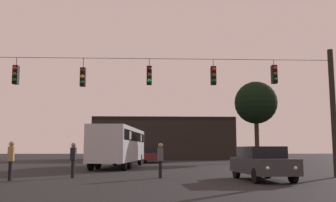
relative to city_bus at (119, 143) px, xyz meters
The scene contains 10 objects.
ground_plane 2.81m from the city_bus, ahead, with size 168.00×168.00×0.00m, color black.
overhead_signal_span 10.86m from the city_bus, 78.31° to the right, with size 19.89×0.44×6.59m.
city_bus is the anchor object (origin of this frame).
car_near_right 14.41m from the city_bus, 58.30° to the right, with size 2.10×4.43×1.52m.
car_far_left 10.14m from the city_bus, 74.98° to the left, with size 1.80×4.34×1.52m.
pedestrian_crossing_left 12.55m from the city_bus, 107.65° to the right, with size 0.30×0.40×1.75m.
pedestrian_crossing_center 10.49m from the city_bus, 97.36° to the right, with size 0.24×0.36×1.72m.
pedestrian_near_bus 11.19m from the city_bus, 74.57° to the right, with size 0.29×0.39×1.69m.
corner_building 23.68m from the city_bus, 80.19° to the left, with size 18.57×9.40×5.56m.
tree_left_silhouette 17.94m from the city_bus, 37.68° to the left, with size 4.59×4.59×8.70m.
Camera 1 is at (0.54, -5.01, 1.41)m, focal length 39.92 mm.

